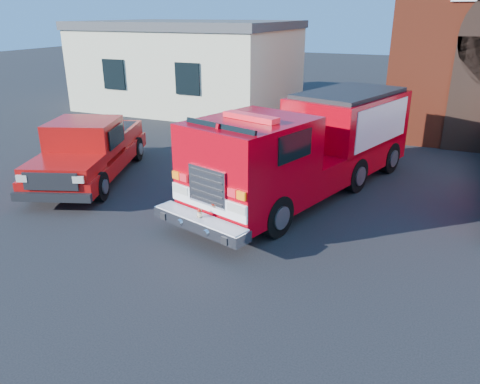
% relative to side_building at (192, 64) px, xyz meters
% --- Properties ---
extents(ground, '(100.00, 100.00, 0.00)m').
position_rel_side_building_xyz_m(ground, '(9.00, -13.00, -2.20)').
color(ground, black).
rests_on(ground, ground).
extents(side_building, '(10.20, 8.20, 4.35)m').
position_rel_side_building_xyz_m(side_building, '(0.00, 0.00, 0.00)').
color(side_building, beige).
rests_on(side_building, ground).
extents(fire_engine, '(4.75, 8.82, 2.62)m').
position_rel_side_building_xyz_m(fire_engine, '(9.40, -10.31, -0.85)').
color(fire_engine, black).
rests_on(fire_engine, ground).
extents(pickup_truck, '(3.83, 5.97, 1.84)m').
position_rel_side_building_xyz_m(pickup_truck, '(2.99, -11.79, -1.33)').
color(pickup_truck, black).
rests_on(pickup_truck, ground).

